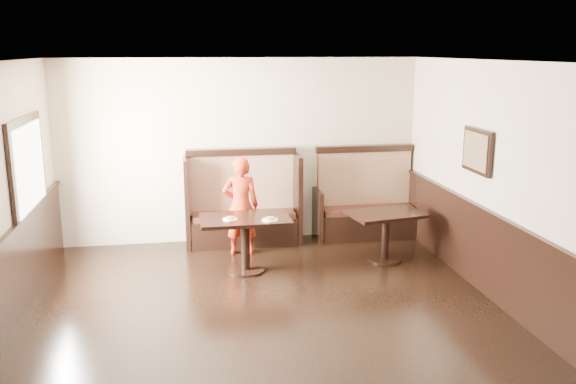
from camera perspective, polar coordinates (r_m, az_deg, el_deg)
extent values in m
plane|color=black|center=(6.47, -1.25, -13.64)|extent=(7.00, 7.00, 0.00)
plane|color=#C8B291|center=(9.37, -4.46, 3.84)|extent=(5.50, 0.00, 5.50)
plane|color=#C8B291|center=(6.91, 21.86, -0.47)|extent=(0.00, 7.00, 7.00)
plane|color=white|center=(5.77, -1.39, 12.01)|extent=(7.00, 7.00, 0.00)
cube|color=black|center=(7.15, 21.04, -7.50)|extent=(0.05, 6.90, 1.00)
cube|color=black|center=(7.96, -23.21, 2.22)|extent=(0.05, 1.50, 1.20)
cube|color=white|center=(7.95, -23.00, 2.23)|extent=(0.01, 1.30, 1.00)
cube|color=black|center=(7.86, 17.30, 3.69)|extent=(0.04, 0.70, 0.55)
cube|color=olive|center=(7.85, 17.13, 3.68)|extent=(0.01, 0.60, 0.45)
cube|color=black|center=(9.37, -4.17, -3.63)|extent=(1.60, 0.50, 0.42)
cube|color=#381811|center=(9.30, -4.19, -2.16)|extent=(1.54, 0.46, 0.09)
cube|color=#490E11|center=(9.40, -4.36, 0.77)|extent=(1.60, 0.12, 0.92)
cube|color=black|center=(9.30, -4.42, 3.78)|extent=(1.68, 0.16, 0.10)
cube|color=black|center=(9.30, -9.43, -0.90)|extent=(0.07, 0.72, 1.36)
cube|color=black|center=(9.45, 0.80, -0.49)|extent=(0.07, 0.72, 1.36)
cube|color=black|center=(9.74, 7.34, -3.05)|extent=(1.50, 0.50, 0.42)
cube|color=#381811|center=(9.67, 7.39, -1.63)|extent=(1.44, 0.46, 0.09)
cube|color=#490E11|center=(9.77, 7.10, 1.18)|extent=(1.50, 0.12, 0.92)
cube|color=black|center=(9.67, 7.19, 4.08)|extent=(1.58, 0.16, 0.10)
cube|color=black|center=(9.58, 2.68, -2.04)|extent=(0.07, 0.72, 0.80)
cube|color=black|center=(10.03, 11.53, -1.60)|extent=(0.07, 0.72, 0.80)
cube|color=black|center=(8.09, -4.04, -2.55)|extent=(1.19, 0.75, 0.05)
cylinder|color=black|center=(8.20, -4.00, -5.06)|extent=(0.12, 0.12, 0.69)
cylinder|color=black|center=(8.31, -3.96, -7.28)|extent=(0.51, 0.51, 0.03)
cube|color=black|center=(8.61, 9.16, -2.06)|extent=(1.11, 0.83, 0.05)
cylinder|color=black|center=(8.71, 9.08, -4.27)|extent=(0.11, 0.11, 0.64)
cylinder|color=black|center=(8.80, 9.01, -6.23)|extent=(0.48, 0.48, 0.03)
imported|color=#AE2A12|center=(8.80, -4.44, -1.30)|extent=(0.55, 0.38, 1.44)
cylinder|color=white|center=(8.00, -5.46, -2.54)|extent=(0.19, 0.19, 0.01)
cylinder|color=tan|center=(7.99, -5.46, -2.44)|extent=(0.12, 0.12, 0.02)
cylinder|color=#EABA54|center=(7.99, -5.46, -2.36)|extent=(0.10, 0.10, 0.01)
cylinder|color=white|center=(7.93, -1.70, -2.62)|extent=(0.22, 0.22, 0.01)
cylinder|color=tan|center=(7.92, -1.70, -2.51)|extent=(0.13, 0.13, 0.02)
cylinder|color=#EABA54|center=(7.92, -1.70, -2.42)|extent=(0.11, 0.11, 0.01)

